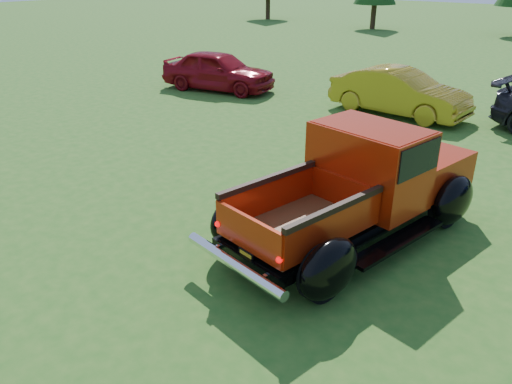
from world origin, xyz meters
TOP-DOWN VIEW (x-y plane):
  - ground at (0.00, 0.00)m, footprint 120.00×120.00m
  - pickup_truck at (1.00, 1.62)m, footprint 3.10×5.24m
  - show_car_red at (-7.97, 8.00)m, footprint 4.35×2.40m
  - show_car_yellow at (-1.50, 8.88)m, footprint 4.23×1.74m

SIDE VIEW (x-z plane):
  - ground at x=0.00m, z-range 0.00..0.00m
  - show_car_yellow at x=-1.50m, z-range 0.00..1.36m
  - show_car_red at x=-7.97m, z-range 0.00..1.40m
  - pickup_truck at x=1.00m, z-range -0.05..1.80m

